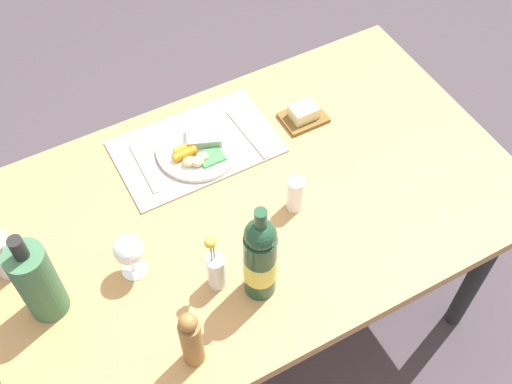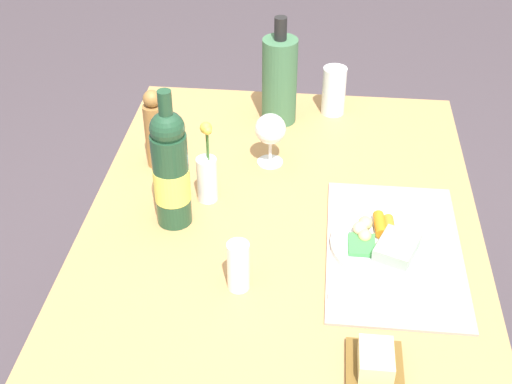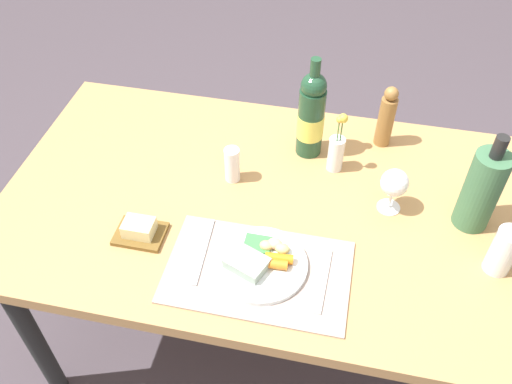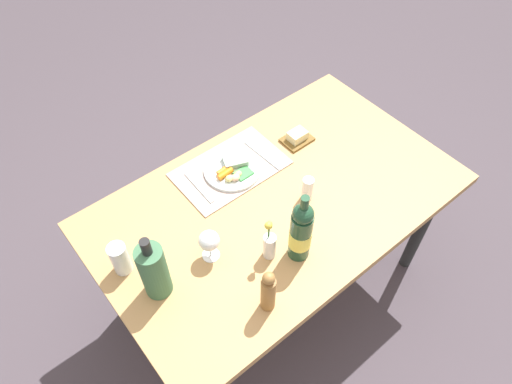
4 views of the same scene
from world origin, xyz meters
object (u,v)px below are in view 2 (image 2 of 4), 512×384
Objects in this scene: knife at (389,202)px; salt_shaker at (238,266)px; pepper_mill at (155,130)px; wine_bottle at (171,170)px; dining_table at (277,283)px; flower_vase at (207,174)px; water_tumbler at (334,94)px; dinner_plate at (386,243)px; wine_glass at (270,130)px; fork at (383,297)px; butter_dish at (375,364)px; cooler_bottle at (279,80)px.

knife is 1.75× the size of salt_shaker.
knife is 0.44m from salt_shaker.
wine_bottle reaches higher than pepper_mill.
flower_vase is at bearing 42.97° from dining_table.
water_tumbler is at bearing -54.62° from pepper_mill.
dinner_plate is at bearing -78.00° from dining_table.
wine_glass is (0.03, -0.28, -0.00)m from pepper_mill.
dining_table is 0.33m from wine_bottle.
fork is at bearing -171.61° from water_tumbler.
fork is at bearing 175.66° from dinner_plate.
salt_shaker is at bearing 54.39° from butter_dish.
water_tumbler is at bearing 5.38° from butter_dish.
knife is (0.32, -0.03, 0.00)m from fork.
dinner_plate is at bearing -96.73° from wine_bottle.
dining_table is at bearing 170.43° from water_tumbler.
water_tumbler is at bearing 5.25° from fork.
flower_vase is (0.29, 0.11, 0.01)m from salt_shaker.
butter_dish is (-0.19, -0.26, -0.04)m from salt_shaker.
fork is at bearing -114.64° from wine_bottle.
water_tumbler reaches higher than salt_shaker.
pepper_mill reaches higher than knife.
cooler_bottle is at bearing -48.71° from pepper_mill.
cooler_bottle is 2.28× the size of butter_dish.
dinner_plate is 0.33m from salt_shaker.
fork is 0.29m from salt_shaker.
salt_shaker is at bearing -139.65° from wine_bottle.
knife is at bearing -87.25° from flower_vase.
pepper_mill is at bearing 63.57° from dinner_plate.
knife is 0.51m from wine_bottle.
fork is at bearing -7.10° from butter_dish.
pepper_mill is 1.51× the size of wine_glass.
water_tumbler is at bearing -9.57° from dining_table.
fork is at bearing -159.34° from cooler_bottle.
wine_bottle is at bearing 83.27° from dinner_plate.
salt_shaker is (-0.10, 0.07, 0.13)m from dining_table.
dining_table is 7.22× the size of flower_vase.
knife is at bearing -48.89° from dining_table.
pepper_mill is at bearing 40.52° from butter_dish.
flower_vase is at bearing -131.62° from pepper_mill.
cooler_bottle is (0.52, 0.27, 0.10)m from dinner_plate.
wine_glass is 0.67× the size of flower_vase.
dinner_plate is 2.16× the size of salt_shaker.
salt_shaker is 0.67m from cooler_bottle.
water_tumbler is (0.72, -0.18, 0.00)m from salt_shaker.
knife is 0.65× the size of cooler_bottle.
fork is 1.58× the size of water_tumbler.
flower_vase reaches higher than salt_shaker.
salt_shaker is 0.34× the size of wine_bottle.
water_tumbler reaches higher than dining_table.
wine_bottle is at bearing 144.80° from flower_vase.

